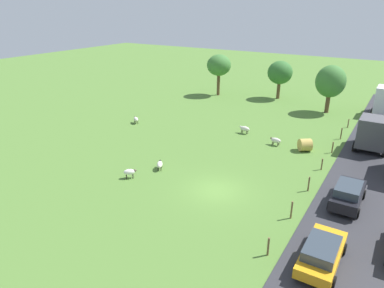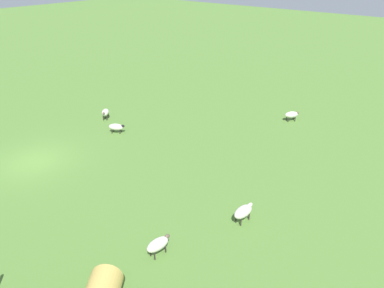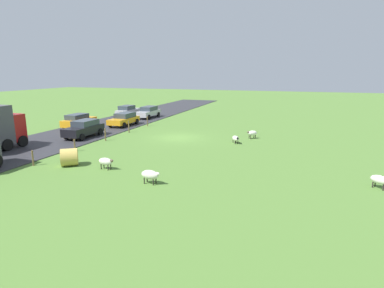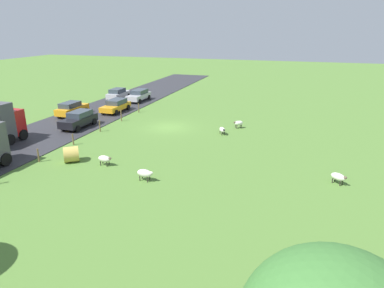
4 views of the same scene
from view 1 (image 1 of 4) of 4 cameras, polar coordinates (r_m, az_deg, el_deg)
ground_plane at (r=27.10m, az=3.99°, el=-7.51°), size 160.00×160.00×0.00m
road_strip at (r=24.85m, az=26.78°, el=-12.97°), size 8.00×80.00×0.06m
sheep_0 at (r=42.36m, az=-9.06°, el=3.99°), size 1.11×1.01×0.76m
sheep_1 at (r=38.89m, az=8.51°, el=2.46°), size 1.25×0.66×0.82m
sheep_2 at (r=30.26m, az=-5.25°, el=-3.31°), size 0.95×1.16×0.70m
sheep_3 at (r=36.19m, az=13.39°, el=0.58°), size 1.20×0.62×0.78m
sheep_4 at (r=29.05m, az=-10.05°, el=-4.49°), size 1.04×0.96×0.79m
hay_bale_0 at (r=35.56m, az=17.80°, el=-0.14°), size 1.60×1.62×1.20m
tree_0 at (r=54.79m, az=4.37°, el=12.55°), size 3.64×3.64×6.19m
tree_1 at (r=54.12m, az=14.04°, el=11.11°), size 3.60×3.60×5.56m
tree_2 at (r=48.59m, az=21.51°, el=9.37°), size 3.74×3.74×6.12m
fence_post_0 at (r=20.96m, az=12.22°, el=-15.90°), size 0.12×0.12×1.16m
fence_post_1 at (r=24.40m, az=15.80°, el=-10.23°), size 0.12×0.12×1.27m
fence_post_2 at (r=28.13m, az=18.35°, el=-6.14°), size 0.12×0.12×1.18m
fence_post_3 at (r=32.02m, az=20.27°, el=-3.09°), size 0.12×0.12×1.02m
fence_post_4 at (r=35.97m, az=21.77°, el=-0.53°), size 0.12×0.12×1.09m
fence_post_5 at (r=39.99m, az=22.99°, el=1.57°), size 0.12×0.12×1.22m
fence_post_6 at (r=44.11m, az=23.95°, el=3.07°), size 0.12×0.12×1.03m
truck_1 at (r=38.00m, az=27.26°, el=1.75°), size 2.83×4.13×3.27m
car_2 at (r=27.08m, az=23.92°, el=-7.34°), size 2.01×4.46×1.64m
car_4 at (r=20.91m, az=20.25°, el=-16.13°), size 2.05×4.59×1.48m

